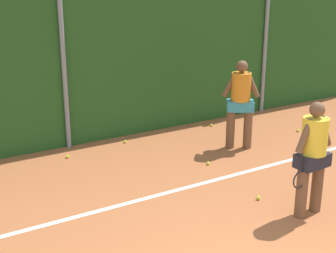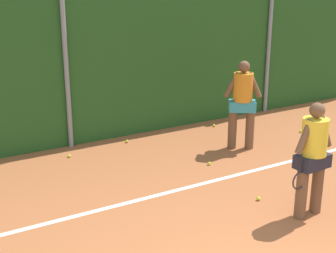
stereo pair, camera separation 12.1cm
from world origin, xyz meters
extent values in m
plane|color=#A85B33|center=(0.00, 1.90, 0.00)|extent=(28.67, 28.67, 0.00)
cube|color=#23511E|center=(0.00, 6.46, 1.64)|extent=(18.63, 0.25, 3.28)
cylinder|color=gray|center=(0.00, 6.28, 1.68)|extent=(0.10, 0.10, 3.35)
cylinder|color=gray|center=(5.38, 6.28, 1.68)|extent=(0.10, 0.10, 3.35)
cube|color=white|center=(0.00, 3.30, 0.00)|extent=(13.62, 0.10, 0.01)
cylinder|color=brown|center=(2.29, 1.57, 0.39)|extent=(0.17, 0.17, 0.78)
cylinder|color=brown|center=(1.94, 1.55, 0.39)|extent=(0.17, 0.17, 0.78)
cube|color=#23232D|center=(2.12, 1.56, 0.89)|extent=(0.54, 0.33, 0.21)
cylinder|color=yellow|center=(2.12, 1.56, 1.27)|extent=(0.38, 0.38, 0.56)
sphere|color=brown|center=(2.12, 1.56, 1.67)|extent=(0.23, 0.23, 0.23)
cylinder|color=brown|center=(2.33, 1.57, 1.31)|extent=(0.32, 0.12, 0.52)
cylinder|color=brown|center=(1.90, 1.55, 1.31)|extent=(0.32, 0.12, 0.52)
cylinder|color=black|center=(1.82, 1.50, 0.93)|extent=(0.03, 0.03, 0.28)
torus|color=#26262B|center=(1.82, 1.50, 0.66)|extent=(0.28, 0.04, 0.28)
cylinder|color=brown|center=(3.21, 4.30, 0.41)|extent=(0.18, 0.18, 0.82)
cylinder|color=brown|center=(2.91, 4.50, 0.41)|extent=(0.18, 0.18, 0.82)
cube|color=teal|center=(3.06, 4.40, 0.92)|extent=(0.63, 0.56, 0.22)
cylinder|color=orange|center=(3.06, 4.40, 1.32)|extent=(0.40, 0.40, 0.58)
sphere|color=brown|center=(3.06, 4.40, 1.74)|extent=(0.24, 0.24, 0.24)
cylinder|color=brown|center=(3.25, 4.27, 1.37)|extent=(0.30, 0.23, 0.56)
cylinder|color=brown|center=(2.87, 4.52, 1.37)|extent=(0.30, 0.23, 0.56)
sphere|color=#CCDB33|center=(1.13, 5.90, 0.03)|extent=(0.07, 0.07, 0.07)
sphere|color=#CCDB33|center=(-0.25, 5.70, 0.03)|extent=(0.07, 0.07, 0.07)
sphere|color=#CCDB33|center=(3.43, 5.87, 0.03)|extent=(0.07, 0.07, 0.07)
sphere|color=#CCDB33|center=(1.95, 3.95, 0.03)|extent=(0.07, 0.07, 0.07)
sphere|color=#CCDB33|center=(4.92, 4.50, 0.03)|extent=(0.07, 0.07, 0.07)
sphere|color=#CCDB33|center=(1.78, 2.31, 0.03)|extent=(0.07, 0.07, 0.07)
camera|label=1|loc=(-3.18, -3.04, 3.57)|focal=51.56mm
camera|label=2|loc=(-3.08, -3.10, 3.57)|focal=51.56mm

